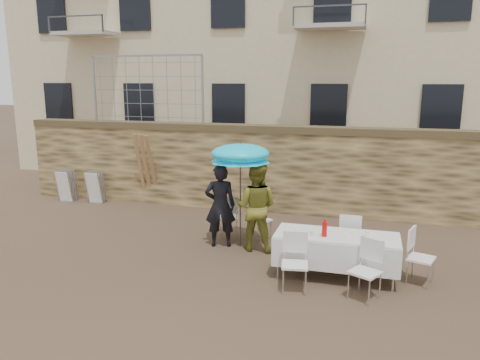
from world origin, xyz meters
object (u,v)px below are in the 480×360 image
(man_suit, at_px, (220,206))
(banquet_table, at_px, (337,237))
(couple_chair_right, at_px, (260,219))
(woman_dress, at_px, (256,207))
(chair_stack_right, at_px, (98,186))
(table_chair_front_left, at_px, (295,263))
(table_chair_side, at_px, (421,257))
(table_chair_back, at_px, (350,237))
(chair_stack_left, at_px, (70,184))
(soda_bottle, at_px, (324,229))
(couple_chair_left, at_px, (228,216))
(table_chair_front_right, at_px, (365,271))
(umbrella, at_px, (240,157))

(man_suit, distance_m, banquet_table, 2.60)
(couple_chair_right, bearing_deg, woman_dress, 123.87)
(chair_stack_right, bearing_deg, table_chair_front_left, -33.69)
(table_chair_side, bearing_deg, banquet_table, 113.14)
(couple_chair_right, relative_size, table_chair_back, 1.00)
(chair_stack_left, relative_size, chair_stack_right, 1.00)
(soda_bottle, height_order, chair_stack_right, soda_bottle)
(woman_dress, xyz_separation_m, banquet_table, (1.67, -0.95, -0.17))
(table_chair_front_left, relative_size, chair_stack_right, 1.04)
(couple_chair_left, height_order, soda_bottle, soda_bottle)
(table_chair_side, height_order, chair_stack_right, table_chair_side)
(table_chair_side, bearing_deg, couple_chair_right, 84.96)
(man_suit, height_order, table_chair_back, man_suit)
(table_chair_front_right, bearing_deg, chair_stack_right, 178.86)
(couple_chair_left, xyz_separation_m, soda_bottle, (2.22, -1.65, 0.43))
(banquet_table, xyz_separation_m, table_chair_front_right, (0.50, -0.75, -0.25))
(woman_dress, xyz_separation_m, table_chair_front_right, (2.17, -1.70, -0.42))
(chair_stack_right, bearing_deg, couple_chair_right, -20.44)
(man_suit, height_order, woman_dress, woman_dress)
(table_chair_front_left, xyz_separation_m, table_chair_front_right, (1.10, -0.00, 0.00))
(woman_dress, height_order, couple_chair_left, woman_dress)
(table_chair_side, bearing_deg, couple_chair_left, 88.99)
(banquet_table, height_order, table_chair_back, table_chair_back)
(banquet_table, bearing_deg, couple_chair_left, 148.28)
(man_suit, distance_m, woman_dress, 0.75)
(umbrella, xyz_separation_m, table_chair_side, (3.42, -0.95, -1.40))
(banquet_table, bearing_deg, table_chair_front_left, -128.66)
(woman_dress, height_order, chair_stack_right, woman_dress)
(umbrella, xyz_separation_m, couple_chair_left, (-0.40, 0.45, -1.40))
(couple_chair_right, bearing_deg, banquet_table, 167.67)
(table_chair_front_right, bearing_deg, couple_chair_right, 163.06)
(table_chair_side, xyz_separation_m, chair_stack_left, (-9.12, 3.30, -0.02))
(umbrella, bearing_deg, chair_stack_left, 157.59)
(banquet_table, xyz_separation_m, table_chair_front_left, (-0.60, -0.75, -0.25))
(table_chair_front_left, distance_m, table_chair_front_right, 1.10)
(banquet_table, relative_size, table_chair_front_right, 2.19)
(couple_chair_right, xyz_separation_m, banquet_table, (1.72, -1.50, 0.25))
(woman_dress, relative_size, umbrella, 0.90)
(table_chair_front_left, height_order, table_chair_front_right, same)
(couple_chair_left, bearing_deg, woman_dress, 126.01)
(woman_dress, height_order, table_chair_front_left, woman_dress)
(man_suit, relative_size, table_chair_front_left, 1.80)
(umbrella, relative_size, couple_chair_left, 2.08)
(soda_bottle, relative_size, chair_stack_right, 0.28)
(soda_bottle, distance_m, table_chair_front_left, 0.84)
(banquet_table, bearing_deg, table_chair_front_right, -56.31)
(umbrella, relative_size, couple_chair_right, 2.08)
(umbrella, bearing_deg, table_chair_side, -15.46)
(umbrella, bearing_deg, woman_dress, -15.95)
(table_chair_front_left, bearing_deg, banquet_table, 42.66)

